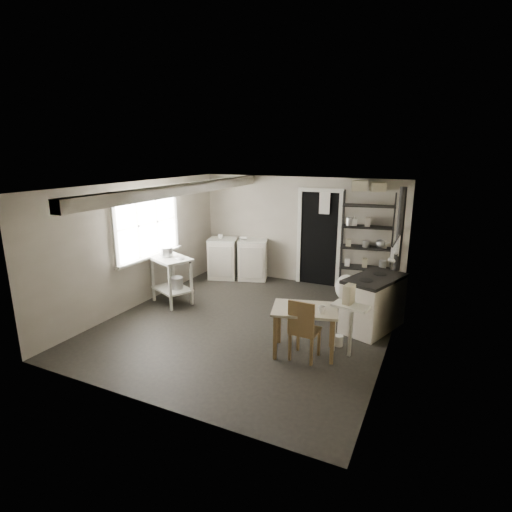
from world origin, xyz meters
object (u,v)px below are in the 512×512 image
at_px(stockpot, 166,254).
at_px(work_table, 304,328).
at_px(prep_table, 172,283).
at_px(shelf_rack, 366,248).
at_px(flour_sack, 346,289).
at_px(chair, 305,326).
at_px(stove, 373,303).
at_px(base_cabinets, 238,258).

relative_size(stockpot, work_table, 0.28).
relative_size(prep_table, stockpot, 3.47).
bearing_deg(shelf_rack, flour_sack, -121.32).
bearing_deg(prep_table, flour_sack, 27.06).
xyz_separation_m(shelf_rack, chair, (-0.23, -3.03, -0.46)).
relative_size(stockpot, shelf_rack, 0.12).
bearing_deg(chair, stockpot, 164.21).
relative_size(stockpot, flour_sack, 0.49).
xyz_separation_m(chair, flour_sack, (0.02, 2.46, -0.25)).
height_order(stockpot, stove, stockpot).
distance_m(stockpot, base_cabinets, 2.00).
bearing_deg(base_cabinets, stove, -42.28).
distance_m(shelf_rack, chair, 3.07).
bearing_deg(chair, work_table, 113.60).
bearing_deg(shelf_rack, base_cabinets, 173.14).
bearing_deg(prep_table, shelf_rack, 33.12).
bearing_deg(work_table, stockpot, 164.46).
bearing_deg(stockpot, work_table, -15.54).
distance_m(prep_table, stockpot, 0.56).
bearing_deg(base_cabinets, work_table, -65.54).
xyz_separation_m(stockpot, shelf_rack, (3.32, 2.04, 0.01)).
distance_m(shelf_rack, flour_sack, 0.93).
bearing_deg(shelf_rack, stockpot, -158.79).
relative_size(chair, flour_sack, 1.72).
height_order(stockpot, chair, stockpot).
height_order(base_cabinets, flour_sack, base_cabinets).
xyz_separation_m(base_cabinets, chair, (2.55, -2.85, 0.02)).
bearing_deg(work_table, shelf_rack, 84.32).
bearing_deg(flour_sack, prep_table, -152.94).
relative_size(stove, flour_sack, 2.14).
xyz_separation_m(prep_table, work_table, (2.91, -0.80, -0.02)).
height_order(shelf_rack, stove, shelf_rack).
xyz_separation_m(stockpot, base_cabinets, (0.54, 1.87, -0.48)).
bearing_deg(work_table, stove, 59.69).
relative_size(prep_table, chair, 0.99).
bearing_deg(base_cabinets, flour_sack, -26.82).
height_order(base_cabinets, chair, chair).
xyz_separation_m(shelf_rack, work_table, (-0.29, -2.89, -0.57)).
bearing_deg(stove, prep_table, -153.56).
distance_m(stockpot, stove, 3.83).
distance_m(stockpot, flour_sack, 3.51).
height_order(stove, work_table, stove).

